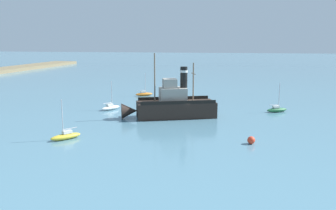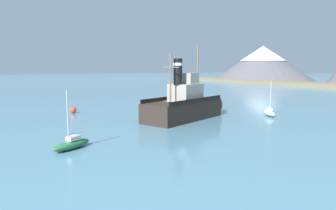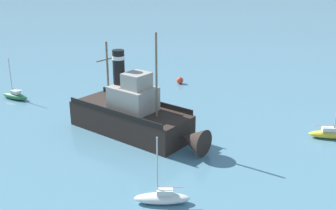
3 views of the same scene
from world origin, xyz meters
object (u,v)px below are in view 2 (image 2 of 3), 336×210
at_px(sailboat_green, 72,144).
at_px(sailboat_yellow, 187,101).
at_px(mooring_buoy, 73,110).
at_px(old_tugboat, 186,105).
at_px(sailboat_white, 269,113).

bearing_deg(sailboat_green, sailboat_yellow, 129.96).
bearing_deg(mooring_buoy, old_tugboat, 42.83).
xyz_separation_m(old_tugboat, sailboat_white, (3.79, 11.48, -1.40)).
height_order(sailboat_green, mooring_buoy, sailboat_green).
xyz_separation_m(old_tugboat, sailboat_yellow, (-14.89, 10.22, -1.40)).
relative_size(sailboat_white, sailboat_green, 1.00).
distance_m(sailboat_white, sailboat_yellow, 18.73).
bearing_deg(mooring_buoy, sailboat_green, -13.43).
distance_m(sailboat_yellow, mooring_buoy, 21.96).
xyz_separation_m(sailboat_white, mooring_buoy, (-16.32, -23.09, 0.02)).
bearing_deg(sailboat_green, old_tugboat, 114.28).
distance_m(sailboat_white, mooring_buoy, 28.27).
xyz_separation_m(old_tugboat, sailboat_green, (7.38, -16.37, -1.40)).
distance_m(old_tugboat, mooring_buoy, 17.14).
height_order(sailboat_white, mooring_buoy, sailboat_white).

